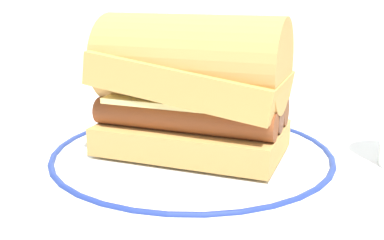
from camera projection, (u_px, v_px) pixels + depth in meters
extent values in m
plane|color=white|center=(170.00, 156.00, 0.49)|extent=(1.50, 1.50, 0.00)
cylinder|color=white|center=(192.00, 158.00, 0.46)|extent=(0.29, 0.29, 0.01)
torus|color=navy|center=(192.00, 153.00, 0.46)|extent=(0.27, 0.27, 0.01)
cube|color=tan|center=(192.00, 137.00, 0.46)|extent=(0.18, 0.11, 0.03)
cylinder|color=brown|center=(182.00, 118.00, 0.43)|extent=(0.17, 0.03, 0.03)
cylinder|color=brown|center=(192.00, 111.00, 0.45)|extent=(0.17, 0.03, 0.03)
cylinder|color=brown|center=(201.00, 105.00, 0.47)|extent=(0.17, 0.03, 0.03)
cube|color=#EAD67A|center=(192.00, 96.00, 0.45)|extent=(0.14, 0.10, 0.01)
cube|color=tan|center=(192.00, 78.00, 0.44)|extent=(0.18, 0.11, 0.05)
cylinder|color=tan|center=(192.00, 61.00, 0.44)|extent=(0.17, 0.09, 0.09)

